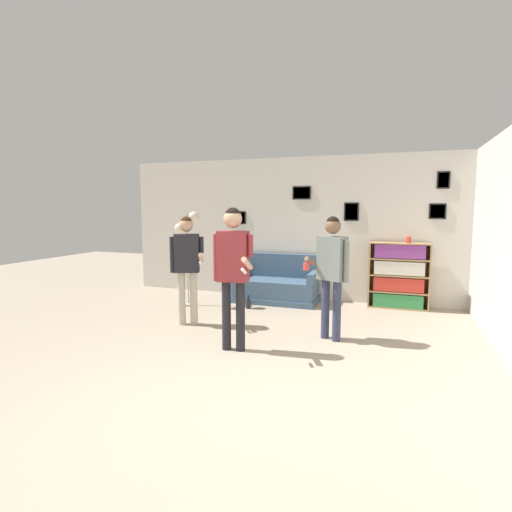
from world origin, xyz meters
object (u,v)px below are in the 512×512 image
at_px(person_watcher_holding_cup, 332,265).
at_px(couch, 276,286).
at_px(person_player_foreground_left, 187,259).
at_px(bottle_on_floor, 248,303).
at_px(bookshelf, 399,276).
at_px(person_player_foreground_center, 233,263).
at_px(floor_lamp, 187,232).
at_px(drinking_cup, 409,240).

bearing_deg(person_watcher_holding_cup, couch, 124.55).
height_order(couch, person_player_foreground_left, person_player_foreground_left).
distance_m(couch, bottle_on_floor, 0.80).
distance_m(person_player_foreground_left, person_watcher_holding_cup, 2.13).
bearing_deg(bookshelf, person_player_foreground_center, -123.50).
relative_size(couch, floor_lamp, 0.93).
relative_size(couch, drinking_cup, 14.68).
bearing_deg(person_player_foreground_center, bottle_on_floor, 105.23).
distance_m(floor_lamp, person_player_foreground_left, 1.29).
xyz_separation_m(couch, floor_lamp, (-1.42, -0.81, 1.03)).
bearing_deg(couch, drinking_cup, 4.95).
bearing_deg(floor_lamp, drinking_cup, 15.16).
distance_m(bookshelf, floor_lamp, 3.79).
distance_m(bookshelf, bottle_on_floor, 2.66).
distance_m(person_player_foreground_left, person_player_foreground_center, 1.34).
distance_m(person_player_foreground_center, bottle_on_floor, 2.28).
distance_m(bookshelf, person_watcher_holding_cup, 2.30).
bearing_deg(floor_lamp, couch, 29.63).
distance_m(couch, person_player_foreground_left, 2.19).
relative_size(floor_lamp, drinking_cup, 15.84).
bearing_deg(bottle_on_floor, bookshelf, 20.54).
height_order(floor_lamp, person_player_foreground_center, person_player_foreground_center).
bearing_deg(person_player_foreground_left, floor_lamp, 118.56).
height_order(person_watcher_holding_cup, drinking_cup, person_watcher_holding_cup).
bearing_deg(person_player_foreground_left, bottle_on_floor, 65.78).
bearing_deg(person_player_foreground_left, person_player_foreground_center, -36.63).
relative_size(bookshelf, person_player_foreground_left, 0.71).
bearing_deg(couch, bookshelf, 5.26).
xyz_separation_m(person_player_foreground_center, drinking_cup, (2.05, 2.90, 0.12)).
bearing_deg(person_watcher_holding_cup, floor_lamp, 158.22).
bearing_deg(person_player_foreground_center, couch, 95.15).
relative_size(person_watcher_holding_cup, bottle_on_floor, 7.02).
height_order(person_player_foreground_left, person_watcher_holding_cup, person_watcher_holding_cup).
height_order(floor_lamp, bottle_on_floor, floor_lamp).
relative_size(person_player_foreground_left, bottle_on_floor, 6.95).
relative_size(bookshelf, floor_lamp, 0.68).
bearing_deg(bottle_on_floor, person_watcher_holding_cup, -36.32).
relative_size(couch, bottle_on_floor, 6.69).
bearing_deg(person_watcher_holding_cup, bookshelf, 67.89).
bearing_deg(bookshelf, person_watcher_holding_cup, -112.11).
distance_m(couch, person_watcher_holding_cup, 2.41).
height_order(couch, bottle_on_floor, couch).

